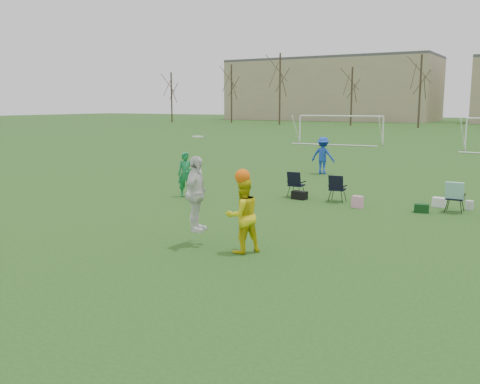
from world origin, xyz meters
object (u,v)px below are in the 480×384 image
Objects in this scene: fielder_blue at (323,155)px; center_contest at (220,204)px; fielder_green_near at (186,174)px; goal_left at (340,122)px.

fielder_blue is 0.68× the size of center_contest.
goal_left is (-4.27, 28.14, 1.08)m from fielder_green_near.
goal_left is (-9.37, 33.67, 0.83)m from center_contest.
center_contest is 34.96m from goal_left.
fielder_green_near is 0.92× the size of fielder_blue.
center_contest is 0.37× the size of goal_left.
fielder_green_near is 0.62× the size of center_contest.
center_contest reaches higher than fielder_green_near.
fielder_blue is (1.94, 8.80, 0.07)m from fielder_green_near.
fielder_green_near is 9.02m from fielder_blue.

